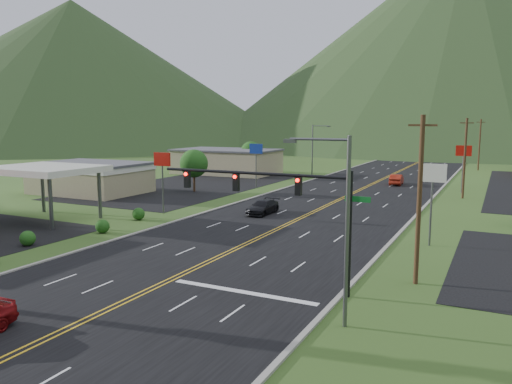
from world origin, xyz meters
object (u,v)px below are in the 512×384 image
at_px(traffic_signal, 282,197).
at_px(car_dark_mid, 263,207).
at_px(car_red_far, 396,180).
at_px(gas_canopy, 45,171).
at_px(streetlight_east, 341,218).
at_px(streetlight_west, 314,147).

relative_size(traffic_signal, car_dark_mid, 2.67).
height_order(traffic_signal, car_red_far, traffic_signal).
height_order(traffic_signal, gas_canopy, traffic_signal).
xyz_separation_m(streetlight_east, gas_canopy, (-33.18, 12.00, -0.31)).
xyz_separation_m(traffic_signal, gas_canopy, (-28.48, 8.00, -0.46)).
bearing_deg(gas_canopy, car_dark_mid, 34.65).
bearing_deg(car_red_far, car_dark_mid, 71.31).
distance_m(traffic_signal, streetlight_east, 6.17).
xyz_separation_m(streetlight_west, car_dark_mid, (7.29, -35.82, -4.47)).
relative_size(streetlight_east, gas_canopy, 0.90).
xyz_separation_m(traffic_signal, streetlight_west, (-18.16, 56.00, -0.15)).
bearing_deg(car_dark_mid, streetlight_east, -56.05).
xyz_separation_m(traffic_signal, car_red_far, (-3.02, 50.81, -4.53)).
bearing_deg(gas_canopy, streetlight_east, -19.88).
height_order(streetlight_west, car_dark_mid, streetlight_west).
bearing_deg(traffic_signal, car_dark_mid, 118.30).
height_order(traffic_signal, streetlight_east, streetlight_east).
relative_size(traffic_signal, car_red_far, 2.71).
relative_size(streetlight_east, car_red_far, 1.86).
bearing_deg(streetlight_west, streetlight_east, -69.14).
xyz_separation_m(gas_canopy, car_dark_mid, (17.62, 12.18, -4.16)).
height_order(streetlight_west, gas_canopy, streetlight_west).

